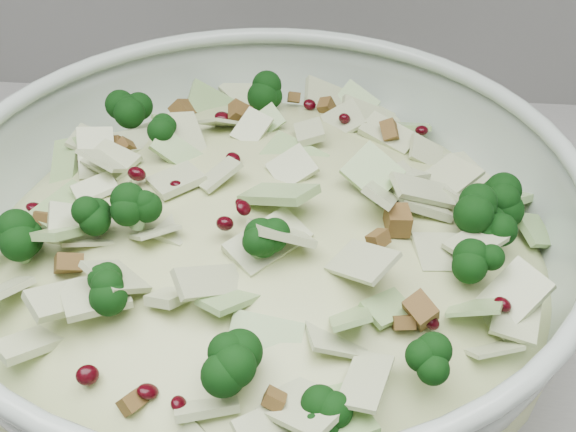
{
  "coord_description": "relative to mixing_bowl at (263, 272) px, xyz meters",
  "views": [
    {
      "loc": [
        -0.21,
        1.22,
        1.34
      ],
      "look_at": [
        -0.25,
        1.62,
        1.02
      ],
      "focal_mm": 50.0,
      "sensor_mm": 36.0,
      "label": 1
    }
  ],
  "objects": [
    {
      "name": "mixing_bowl",
      "position": [
        0.0,
        0.0,
        0.0
      ],
      "size": [
        0.45,
        0.45,
        0.16
      ],
      "rotation": [
        0.0,
        0.0,
        0.13
      ],
      "color": "#ABBCAF",
      "rests_on": "counter"
    },
    {
      "name": "salad",
      "position": [
        -0.0,
        -0.0,
        0.03
      ],
      "size": [
        0.46,
        0.46,
        0.16
      ],
      "rotation": [
        0.0,
        0.0,
        0.29
      ],
      "color": "#BBC687",
      "rests_on": "mixing_bowl"
    }
  ]
}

